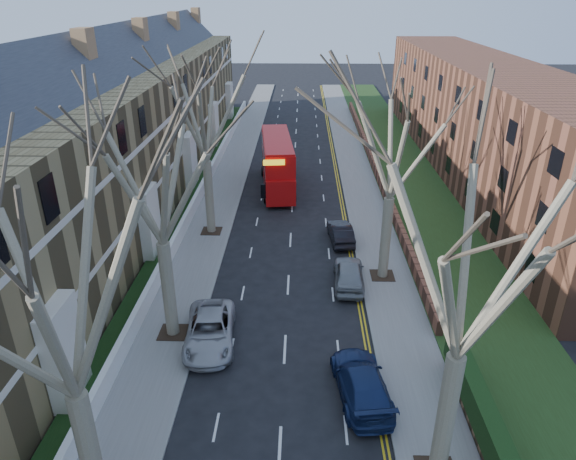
{
  "coord_description": "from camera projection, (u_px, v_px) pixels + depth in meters",
  "views": [
    {
      "loc": [
        0.7,
        -5.13,
        15.94
      ],
      "look_at": [
        -0.04,
        21.93,
        3.15
      ],
      "focal_mm": 32.0,
      "sensor_mm": 36.0,
      "label": 1
    }
  ],
  "objects": [
    {
      "name": "pavement_left",
      "position": [
        228.0,
        180.0,
        46.83
      ],
      "size": [
        3.0,
        102.0,
        0.12
      ],
      "primitive_type": "cube",
      "color": "slate",
      "rests_on": "ground"
    },
    {
      "name": "pavement_right",
      "position": [
        359.0,
        181.0,
        46.54
      ],
      "size": [
        3.0,
        102.0,
        0.12
      ],
      "primitive_type": "cube",
      "color": "slate",
      "rests_on": "ground"
    },
    {
      "name": "terrace_left",
      "position": [
        105.0,
        145.0,
        37.45
      ],
      "size": [
        9.7,
        78.0,
        13.6
      ],
      "color": "olive",
      "rests_on": "ground"
    },
    {
      "name": "flats_right",
      "position": [
        482.0,
        118.0,
        47.77
      ],
      "size": [
        13.97,
        54.0,
        10.0
      ],
      "color": "brown",
      "rests_on": "ground"
    },
    {
      "name": "front_wall_left",
      "position": [
        192.0,
        208.0,
        39.4
      ],
      "size": [
        0.3,
        78.0,
        1.0
      ],
      "color": "white",
      "rests_on": "ground"
    },
    {
      "name": "grass_verge_right",
      "position": [
        409.0,
        181.0,
        46.39
      ],
      "size": [
        6.0,
        102.0,
        0.06
      ],
      "color": "#223914",
      "rests_on": "ground"
    },
    {
      "name": "tree_left_mid",
      "position": [
        47.0,
        268.0,
        12.94
      ],
      "size": [
        10.5,
        10.5,
        14.71
      ],
      "color": "#776B55",
      "rests_on": "ground"
    },
    {
      "name": "tree_left_far",
      "position": [
        153.0,
        160.0,
        22.11
      ],
      "size": [
        10.15,
        10.15,
        14.22
      ],
      "color": "#776B55",
      "rests_on": "ground"
    },
    {
      "name": "tree_left_dist",
      "position": [
        202.0,
        98.0,
        32.82
      ],
      "size": [
        10.5,
        10.5,
        14.71
      ],
      "color": "#776B55",
      "rests_on": "ground"
    },
    {
      "name": "tree_right_mid",
      "position": [
        477.0,
        238.0,
        14.47
      ],
      "size": [
        10.5,
        10.5,
        14.71
      ],
      "color": "#776B55",
      "rests_on": "ground"
    },
    {
      "name": "tree_right_far",
      "position": [
        396.0,
        127.0,
        27.26
      ],
      "size": [
        10.15,
        10.15,
        14.22
      ],
      "color": "#776B55",
      "rests_on": "ground"
    },
    {
      "name": "double_decker_bus",
      "position": [
        277.0,
        165.0,
        44.29
      ],
      "size": [
        3.41,
        10.55,
        4.36
      ],
      "rotation": [
        0.0,
        0.0,
        3.24
      ],
      "color": "red",
      "rests_on": "ground"
    },
    {
      "name": "car_left_far",
      "position": [
        210.0,
        331.0,
        25.18
      ],
      "size": [
        2.78,
        5.26,
        1.41
      ],
      "primitive_type": "imported",
      "rotation": [
        0.0,
        0.0,
        0.09
      ],
      "color": "#A6A6AB",
      "rests_on": "ground"
    },
    {
      "name": "car_right_near",
      "position": [
        362.0,
        382.0,
        21.85
      ],
      "size": [
        2.67,
        5.23,
        1.45
      ],
      "primitive_type": "imported",
      "rotation": [
        0.0,
        0.0,
        3.27
      ],
      "color": "navy",
      "rests_on": "ground"
    },
    {
      "name": "car_right_mid",
      "position": [
        349.0,
        274.0,
        30.13
      ],
      "size": [
        1.97,
        4.45,
        1.49
      ],
      "primitive_type": "imported",
      "rotation": [
        0.0,
        0.0,
        3.09
      ],
      "color": "gray",
      "rests_on": "ground"
    },
    {
      "name": "car_right_far",
      "position": [
        341.0,
        233.0,
        35.39
      ],
      "size": [
        1.81,
        4.14,
        1.32
      ],
      "primitive_type": "imported",
      "rotation": [
        0.0,
        0.0,
        3.25
      ],
      "color": "black",
      "rests_on": "ground"
    }
  ]
}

